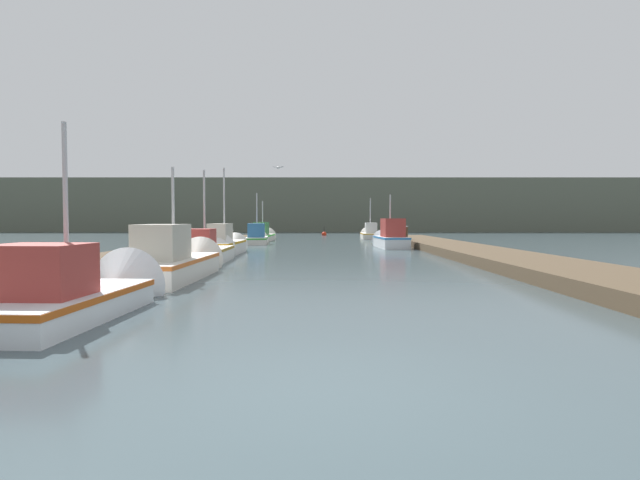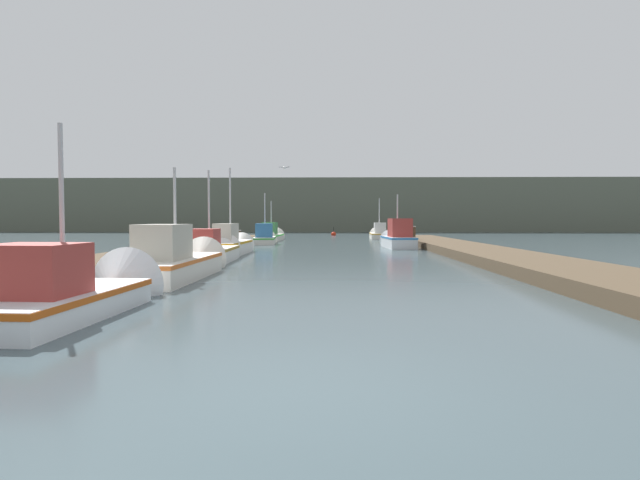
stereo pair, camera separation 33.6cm
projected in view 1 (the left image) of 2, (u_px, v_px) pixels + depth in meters
name	position (u px, v px, depth m)	size (l,w,h in m)	color
ground_plane	(318.00, 394.00, 4.68)	(200.00, 200.00, 0.00)	#38474C
dock_left	(156.00, 254.00, 20.69)	(3.00, 40.00, 0.39)	#4C3D2B
dock_right	(487.00, 255.00, 20.63)	(3.00, 40.00, 0.39)	#4C3D2B
distant_shore_ridge	(322.00, 207.00, 71.59)	(120.00, 16.00, 7.00)	#565B4C
fishing_boat_0	(81.00, 293.00, 8.73)	(1.92, 4.61, 3.85)	silver
fishing_boat_1	(178.00, 261.00, 14.13)	(1.74, 5.74, 3.58)	silver
fishing_boat_2	(209.00, 252.00, 19.46)	(1.81, 5.61, 4.04)	silver
fishing_boat_3	(227.00, 244.00, 23.57)	(1.50, 5.33, 4.41)	silver
fishing_boat_4	(392.00, 238.00, 29.22)	(1.68, 4.70, 3.46)	silver
fishing_boat_5	(259.00, 237.00, 34.22)	(1.77, 5.26, 3.89)	silver
fishing_boat_6	(266.00, 235.00, 39.38)	(1.69, 5.13, 3.58)	silver
fishing_boat_7	(372.00, 234.00, 43.25)	(1.61, 4.77, 3.93)	silver
mooring_piling_0	(233.00, 238.00, 30.89)	(0.30, 0.30, 0.99)	#473523
mooring_piling_1	(408.00, 236.00, 31.23)	(0.36, 0.36, 1.23)	#473523
channel_buoy	(326.00, 234.00, 51.10)	(0.50, 0.50, 1.00)	red
seagull_lead	(280.00, 168.00, 25.40)	(0.56, 0.30, 0.12)	white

